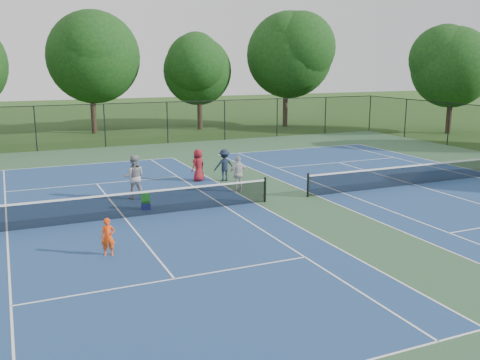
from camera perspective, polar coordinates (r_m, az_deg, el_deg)
name	(u,v)px	position (r m, az deg, el deg)	size (l,w,h in m)	color
ground	(287,200)	(23.14, 5.00, -2.09)	(140.00, 140.00, 0.00)	#234716
court_pad	(287,199)	(23.14, 5.00, -2.08)	(36.00, 36.00, 0.01)	#2E5332
tennis_court_left	(125,216)	(20.76, -12.21, -3.75)	(12.00, 23.83, 1.07)	navy
tennis_court_right	(414,183)	(27.13, 18.07, -0.29)	(12.00, 23.83, 1.07)	navy
perimeter_fence	(287,163)	(22.80, 5.08, 1.82)	(36.08, 36.08, 3.02)	black
tree_back_b	(90,52)	(46.11, -15.72, 12.98)	(7.60, 7.60, 10.03)	#2D2116
tree_back_c	(199,66)	(47.34, -4.39, 12.02)	(6.00, 6.00, 8.40)	#2D2116
tree_back_d	(286,51)	(49.72, 4.96, 13.58)	(7.80, 7.80, 10.37)	#2D2116
tree_side_e	(453,62)	(47.71, 21.82, 11.59)	(6.60, 6.60, 8.87)	#2D2116
child_player	(108,237)	(16.82, -13.90, -5.93)	(0.43, 0.28, 1.18)	#F74810
instructor	(134,177)	(23.44, -11.23, 0.32)	(0.94, 0.73, 1.93)	gray
bystander_a	(238,174)	(24.29, -0.17, 0.68)	(0.98, 0.41, 1.67)	silver
bystander_b	(224,165)	(26.54, -1.68, 1.60)	(1.03, 0.59, 1.60)	#172133
bystander_c	(198,165)	(26.56, -4.47, 1.58)	(0.78, 0.51, 1.60)	maroon
ball_crate	(146,206)	(21.81, -10.01, -2.76)	(0.35, 0.29, 0.27)	navy
ball_hopper	(146,198)	(21.73, -10.05, -1.89)	(0.33, 0.27, 0.41)	green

